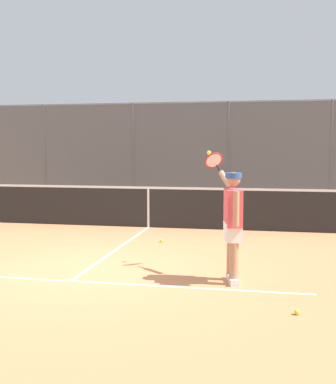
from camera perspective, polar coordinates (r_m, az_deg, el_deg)
The scene contains 7 objects.
ground_plane at distance 7.82m, azimuth -9.26°, elevation -8.82°, with size 60.00×60.00×0.00m, color #C67A4C.
court_line_markings at distance 6.84m, azimuth -12.50°, elevation -10.91°, with size 8.64×8.71×0.01m.
fence_backdrop at distance 16.43m, azimuth 1.77°, elevation 4.36°, with size 18.49×1.37×3.32m.
tennis_net at distance 11.58m, azimuth -2.28°, elevation -1.69°, with size 11.10×0.09×1.07m.
tennis_player at distance 6.90m, azimuth 7.47°, elevation -3.15°, with size 0.67×1.25×1.83m.
tennis_ball_mid_court at distance 5.89m, azimuth 14.75°, elevation -13.31°, with size 0.07×0.07×0.07m, color #CCDB33.
tennis_ball_near_net at distance 9.82m, azimuth -0.76°, elevation -5.66°, with size 0.07×0.07×0.07m, color #C1D138.
Camera 1 is at (-2.66, 7.11, 1.89)m, focal length 45.96 mm.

